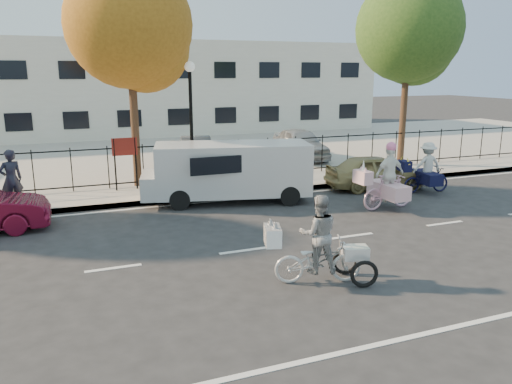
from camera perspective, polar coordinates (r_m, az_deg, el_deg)
name	(u,v)px	position (r m, az deg, el deg)	size (l,w,h in m)	color
ground	(243,251)	(11.95, -1.44, -6.74)	(120.00, 120.00, 0.00)	#333334
road_markings	(243,251)	(11.94, -1.44, -6.71)	(60.00, 9.52, 0.01)	silver
curb	(192,198)	(16.55, -7.38, -0.73)	(60.00, 0.10, 0.15)	#A8A399
sidewalk	(184,191)	(17.55, -8.21, 0.07)	(60.00, 2.20, 0.15)	#A8A399
parking_lot	(144,153)	(26.14, -12.69, 4.36)	(60.00, 15.60, 0.15)	#A8A399
iron_fence	(176,163)	(18.43, -9.08, 3.31)	(58.00, 0.06, 1.50)	black
building	(118,88)	(35.76, -15.46, 11.36)	(34.00, 10.00, 6.00)	silver
lamppost	(191,102)	(17.89, -7.48, 10.20)	(0.36, 0.36, 4.33)	black
street_sign	(125,153)	(17.66, -14.75, 4.29)	(0.85, 0.06, 1.80)	black
zebra_trike	(318,249)	(10.09, 7.13, -6.50)	(2.13, 1.27, 1.82)	silver
unicorn_bike	(388,185)	(15.80, 14.84, 0.82)	(2.07, 1.44, 2.09)	#D7A3BC
bull_bike	(426,173)	(18.38, 18.86, 2.11)	(1.94, 1.34, 1.77)	black
white_van	(230,170)	(16.13, -3.01, 2.54)	(5.69, 2.87, 1.90)	silver
gold_sedan	(376,172)	(18.50, 13.60, 2.26)	(1.47, 3.65, 1.24)	tan
pedestrian	(11,179)	(16.44, -26.18, 1.32)	(0.65, 0.43, 1.79)	black
lot_car_c	(196,151)	(21.99, -6.84, 4.67)	(1.28, 3.66, 1.20)	#43474A
lot_car_d	(300,144)	(23.48, 5.06, 5.54)	(1.66, 4.13, 1.41)	#989C9F
tree_mid	(133,32)	(18.13, -13.83, 17.38)	(4.25, 4.25, 7.78)	#442D1D
tree_east	(411,34)	(22.68, 17.26, 16.85)	(4.40, 4.40, 8.06)	#442D1D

